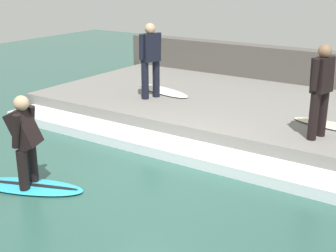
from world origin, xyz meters
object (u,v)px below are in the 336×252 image
(surfboard_riding, at_px, (30,186))
(surfboard_waiting_near, at_px, (163,91))
(surfer_waiting_near, at_px, (150,57))
(surfer_riding, at_px, (25,137))
(surfer_waiting_far, at_px, (321,87))

(surfboard_riding, distance_m, surfboard_waiting_near, 4.77)
(surfboard_riding, height_order, surfer_waiting_near, surfer_waiting_near)
(surfer_waiting_near, bearing_deg, surfboard_waiting_near, 5.98)
(surfboard_riding, distance_m, surfer_waiting_near, 4.36)
(surfer_riding, height_order, surfer_waiting_far, surfer_waiting_far)
(surfer_waiting_near, bearing_deg, surfboard_riding, -170.59)
(surfboard_riding, height_order, surfboard_waiting_near, surfboard_waiting_near)
(surfer_waiting_near, relative_size, surfer_waiting_far, 1.03)
(surfboard_riding, bearing_deg, surfer_waiting_far, -42.43)
(surfboard_riding, height_order, surfer_waiting_far, surfer_waiting_far)
(surfboard_waiting_near, bearing_deg, surfboard_riding, -171.02)
(surfer_riding, relative_size, surfboard_waiting_near, 0.81)
(surfboard_riding, bearing_deg, surfboard_waiting_near, 8.98)
(surfer_riding, distance_m, surfer_waiting_far, 4.82)
(surfer_riding, height_order, surfer_waiting_near, surfer_waiting_near)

